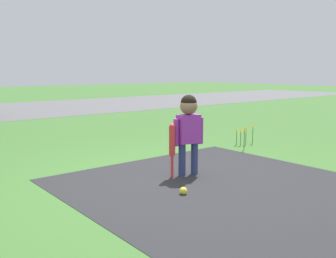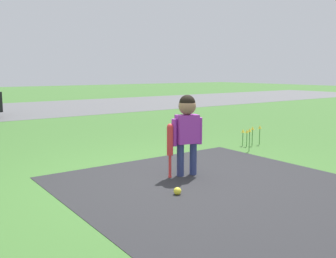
{
  "view_description": "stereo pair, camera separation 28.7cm",
  "coord_description": "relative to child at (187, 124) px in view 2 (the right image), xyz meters",
  "views": [
    {
      "loc": [
        -2.68,
        -3.41,
        1.29
      ],
      "look_at": [
        0.41,
        0.35,
        0.54
      ],
      "focal_mm": 40.0,
      "sensor_mm": 36.0,
      "label": 1
    },
    {
      "loc": [
        -2.45,
        -3.59,
        1.29
      ],
      "look_at": [
        0.41,
        0.35,
        0.54
      ],
      "focal_mm": 40.0,
      "sensor_mm": 36.0,
      "label": 2
    }
  ],
  "objects": [
    {
      "name": "child",
      "position": [
        0.0,
        0.0,
        0.0
      ],
      "size": [
        0.4,
        0.22,
        1.01
      ],
      "rotation": [
        0.0,
        0.0,
        -0.23
      ],
      "color": "navy",
      "rests_on": "ground"
    },
    {
      "name": "baseball_bat",
      "position": [
        -0.24,
        0.03,
        -0.22
      ],
      "size": [
        0.08,
        0.08,
        0.67
      ],
      "color": "red",
      "rests_on": "ground"
    },
    {
      "name": "ground_plane",
      "position": [
        -0.41,
        0.05,
        -0.66
      ],
      "size": [
        60.0,
        60.0,
        0.0
      ],
      "primitive_type": "plane",
      "color": "#3D6B2D"
    },
    {
      "name": "sports_ball",
      "position": [
        -0.55,
        -0.53,
        -0.61
      ],
      "size": [
        0.08,
        0.08,
        0.08
      ],
      "color": "yellow",
      "rests_on": "ground"
    },
    {
      "name": "flower_bed",
      "position": [
        2.03,
        0.77,
        -0.38
      ],
      "size": [
        0.64,
        0.43,
        0.38
      ],
      "color": "#38702D",
      "rests_on": "ground"
    }
  ]
}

